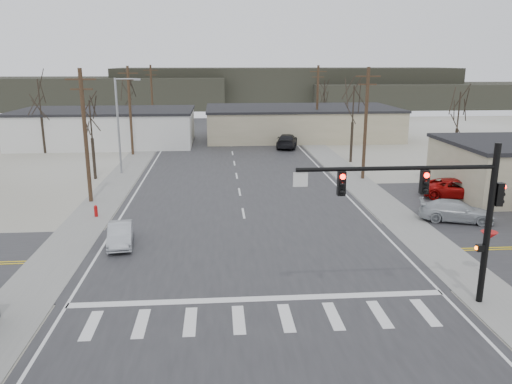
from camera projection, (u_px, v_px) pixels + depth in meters
ground at (251, 256)px, 27.56m from camera, size 140.00×140.00×0.00m
main_road at (239, 189)px, 42.02m from camera, size 18.00×110.00×0.05m
cross_road at (251, 256)px, 27.55m from camera, size 90.00×10.00×0.04m
sidewalk_left at (122, 178)px, 46.04m from camera, size 3.00×90.00×0.06m
sidewalk_right at (347, 174)px, 47.63m from camera, size 3.00×90.00×0.06m
traffic_signal_mast at (448, 203)px, 20.98m from camera, size 8.95×0.43×7.20m
fire_hydrant at (96, 211)px, 34.39m from camera, size 0.24×0.24×0.87m
yield_sign at (489, 237)px, 24.52m from camera, size 0.80×0.80×2.35m
building_left_far at (106, 127)px, 64.36m from camera, size 22.30×12.30×4.50m
building_right_far at (301, 122)px, 70.20m from camera, size 26.30×14.30×4.30m
upole_left_b at (85, 134)px, 36.94m from camera, size 2.20×0.30×10.00m
upole_left_c at (130, 109)px, 56.23m from camera, size 2.20×0.30×10.00m
upole_left_d at (152, 97)px, 75.52m from camera, size 2.20×0.30×10.00m
upole_right_a at (366, 122)px, 44.46m from camera, size 2.20×0.30×10.00m
upole_right_b at (317, 102)px, 65.67m from camera, size 2.20×0.30×10.00m
streetlight_main at (120, 121)px, 46.67m from camera, size 2.40×0.25×9.00m
tree_left_near at (91, 122)px, 44.54m from camera, size 3.30×3.30×7.35m
tree_right_mid at (353, 106)px, 52.07m from camera, size 3.74×3.74×8.33m
tree_left_far at (128, 92)px, 69.28m from camera, size 3.96×3.96×8.82m
tree_right_far at (324, 94)px, 77.42m from camera, size 3.52×3.52×7.84m
tree_lot at (459, 113)px, 49.01m from camera, size 3.52×3.52×7.84m
tree_left_mid at (39, 99)px, 57.10m from camera, size 3.96×3.96×8.82m
hill_left at (69, 93)px, 112.77m from camera, size 70.00×18.00×7.00m
hill_center at (286, 87)px, 120.13m from camera, size 80.00×18.00×9.00m
hill_right at (437, 95)px, 117.42m from camera, size 60.00×18.00×5.50m
sedan_crossing at (120, 234)px, 29.07m from camera, size 1.85×3.99×1.27m
car_far_a at (287, 141)px, 62.03m from camera, size 3.54×6.23×1.70m
car_far_b at (185, 119)px, 87.47m from camera, size 2.10×3.84×1.24m
car_parked_red at (456, 188)px, 39.18m from camera, size 5.76×3.62×1.48m
car_parked_silver at (456, 211)px, 33.42m from camera, size 5.15×3.32×1.39m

